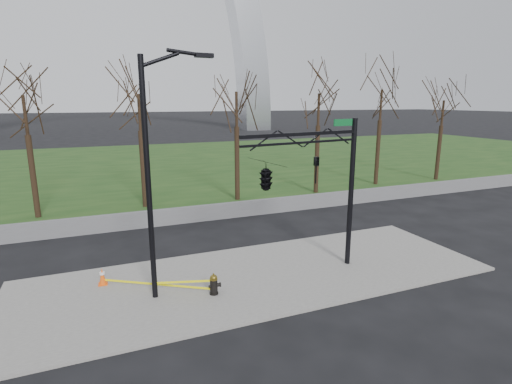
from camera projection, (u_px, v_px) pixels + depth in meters
name	position (u px, v px, depth m)	size (l,w,h in m)	color
ground	(259.00, 277.00, 15.25)	(500.00, 500.00, 0.00)	black
sidewalk	(259.00, 276.00, 15.24)	(18.00, 6.00, 0.10)	slate
grass_strip	(152.00, 164.00, 42.32)	(120.00, 40.00, 0.06)	#1A3C15
guardrail	(205.00, 213.00, 22.37)	(60.00, 0.30, 0.90)	#59595B
tree_row	(191.00, 141.00, 25.24)	(46.52, 4.00, 8.31)	black
fire_hydrant	(214.00, 285.00, 13.63)	(0.47, 0.31, 0.76)	black
traffic_cone	(102.00, 276.00, 14.36)	(0.33, 0.33, 0.62)	#FF570D
street_light	(154.00, 163.00, 12.59)	(2.39, 0.38, 8.21)	black
traffic_signal_mast	(284.00, 174.00, 13.79)	(5.05, 2.54, 6.00)	black
caution_tape	(165.00, 283.00, 13.86)	(3.55, 2.25, 0.40)	#FFF30D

